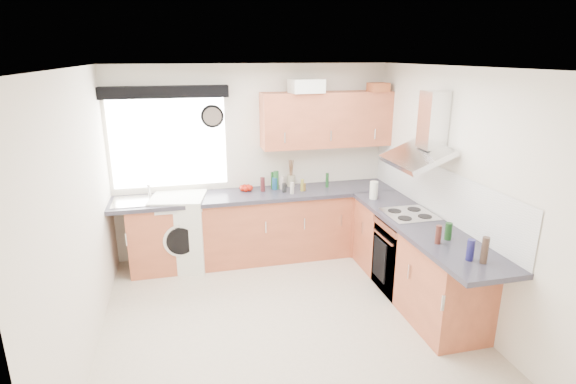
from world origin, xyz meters
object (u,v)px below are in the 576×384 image
object	(u,v)px
oven	(406,255)
upper_cabinets	(327,119)
washing_machine	(181,231)
extractor_hood	(425,137)

from	to	relation	value
oven	upper_cabinets	xyz separation A→B (m)	(-0.55, 1.32, 1.38)
oven	washing_machine	world-z (taller)	washing_machine
upper_cabinets	washing_machine	distance (m)	2.35
oven	washing_machine	size ratio (longest dim) A/B	0.91
washing_machine	upper_cabinets	bearing A→B (deg)	14.42
extractor_hood	upper_cabinets	bearing A→B (deg)	116.13
extractor_hood	upper_cabinets	distance (m)	1.48
extractor_hood	washing_machine	xyz separation A→B (m)	(-2.59, 1.22, -1.30)
washing_machine	oven	bearing A→B (deg)	-14.82
extractor_hood	upper_cabinets	size ratio (longest dim) A/B	0.46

